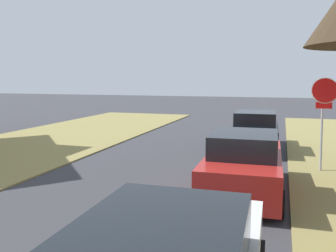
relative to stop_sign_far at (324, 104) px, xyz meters
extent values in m
cylinder|color=#9EA0A5|center=(0.00, 0.23, -1.00)|extent=(0.07, 0.56, 2.21)
cylinder|color=white|center=(0.00, -0.09, 0.41)|extent=(0.82, 0.25, 0.79)
cylinder|color=red|center=(0.00, -0.09, 0.41)|extent=(0.77, 0.25, 0.75)
cube|color=red|center=(0.00, 0.01, -0.05)|extent=(0.48, 0.11, 0.20)
cube|color=black|center=(-2.31, -8.85, -0.85)|extent=(1.65, 2.06, 0.56)
cylinder|color=black|center=(-3.23, -7.00, -1.85)|extent=(0.21, 0.60, 0.60)
cube|color=red|center=(-2.11, -2.74, -1.56)|extent=(1.92, 4.44, 0.85)
cube|color=black|center=(-2.11, -2.96, -0.85)|extent=(1.65, 2.06, 0.56)
cylinder|color=black|center=(-3.02, -1.11, -1.85)|extent=(0.21, 0.60, 0.60)
cylinder|color=black|center=(-1.28, -1.07, -1.85)|extent=(0.21, 0.60, 0.60)
cylinder|color=black|center=(-2.94, -4.41, -1.85)|extent=(0.21, 0.60, 0.60)
cylinder|color=black|center=(-1.20, -4.37, -1.85)|extent=(0.21, 0.60, 0.60)
cube|color=black|center=(-2.26, 3.29, -1.56)|extent=(1.92, 4.44, 0.85)
cube|color=black|center=(-2.25, 3.07, -0.85)|extent=(1.65, 2.06, 0.56)
cylinder|color=black|center=(-3.17, 4.92, -1.85)|extent=(0.21, 0.60, 0.60)
cylinder|color=black|center=(-1.43, 4.96, -1.85)|extent=(0.21, 0.60, 0.60)
cylinder|color=black|center=(-3.09, 1.62, -1.85)|extent=(0.21, 0.60, 0.60)
cylinder|color=black|center=(-1.35, 1.66, -1.85)|extent=(0.21, 0.60, 0.60)
camera|label=1|loc=(-1.24, -12.07, 0.79)|focal=38.59mm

